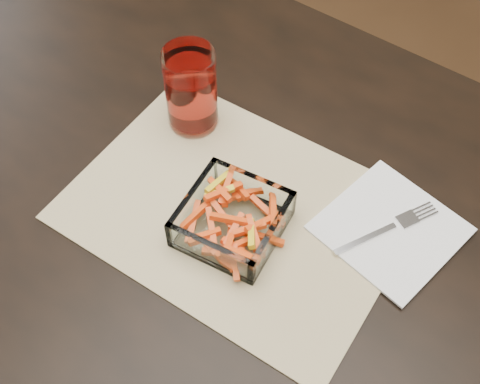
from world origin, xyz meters
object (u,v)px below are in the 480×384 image
at_px(glass_bowl, 232,221).
at_px(tumbler, 191,92).
at_px(dining_table, 244,252).
at_px(fork, 389,228).

distance_m(glass_bowl, tumbler, 0.21).
distance_m(dining_table, glass_bowl, 0.11).
relative_size(dining_table, glass_bowl, 10.97).
bearing_deg(fork, dining_table, -121.75).
bearing_deg(tumbler, dining_table, -30.63).
distance_m(tumbler, fork, 0.35).
xyz_separation_m(glass_bowl, tumbler, (-0.17, 0.12, 0.04)).
bearing_deg(dining_table, glass_bowl, -98.52).
height_order(dining_table, glass_bowl, glass_bowl).
bearing_deg(glass_bowl, dining_table, 81.48).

